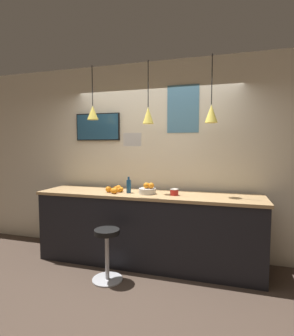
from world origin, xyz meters
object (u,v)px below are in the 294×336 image
Objects in this scene: bar_stool at (107,248)px; mounted_tv at (98,127)px; fruit_bowl at (148,189)px; juice_bottle at (129,186)px; spread_jar at (174,192)px.

bar_stool is 1.93m from mounted_tv.
fruit_bowl is (0.35, 0.56, 0.65)m from bar_stool.
juice_bottle reaches higher than bar_stool.
fruit_bowl is 0.28m from juice_bottle.
bar_stool is 2.84× the size of juice_bottle.
mounted_tv is (-0.96, 0.43, 0.89)m from fruit_bowl.
fruit_bowl is at bearing -24.24° from mounted_tv.
mounted_tv is at bearing 121.46° from bar_stool.
fruit_bowl is 1.03× the size of juice_bottle.
juice_bottle is 0.64m from spread_jar.
mounted_tv reaches higher than fruit_bowl.
fruit_bowl is 0.31× the size of mounted_tv.
juice_bottle is (-0.28, -0.00, 0.03)m from fruit_bowl.
juice_bottle reaches higher than spread_jar.
fruit_bowl is 0.37m from spread_jar.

